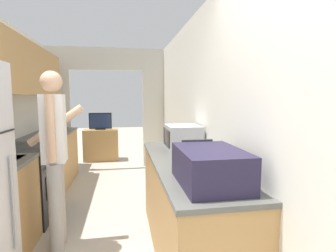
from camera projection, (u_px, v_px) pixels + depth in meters
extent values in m
cube|color=#B2844C|center=(18.00, 67.00, 3.41)|extent=(0.32, 3.20, 0.71)
cube|color=silver|center=(207.00, 120.00, 2.87)|extent=(0.06, 6.88, 2.50)
cube|color=silver|center=(54.00, 121.00, 5.32)|extent=(0.65, 0.06, 2.05)
cube|color=silver|center=(158.00, 119.00, 5.68)|extent=(0.65, 0.06, 2.05)
cube|color=silver|center=(106.00, 59.00, 5.36)|extent=(2.78, 0.06, 0.45)
cube|color=#B2844C|center=(51.00, 161.00, 4.37)|extent=(0.60, 1.63, 0.87)
cube|color=#565651|center=(50.00, 134.00, 4.32)|extent=(0.62, 1.64, 0.03)
cube|color=#B2844C|center=(186.00, 210.00, 2.48)|extent=(0.60, 2.04, 0.87)
cube|color=#565651|center=(187.00, 163.00, 2.43)|extent=(0.62, 2.06, 0.03)
cylinder|color=#99999E|center=(13.00, 203.00, 1.90)|extent=(0.02, 0.02, 0.70)
cube|color=black|center=(25.00, 183.00, 3.19)|extent=(0.62, 0.78, 0.91)
cube|color=black|center=(52.00, 182.00, 3.24)|extent=(0.01, 0.53, 0.27)
cylinder|color=#B7B7BC|center=(53.00, 164.00, 3.22)|extent=(0.02, 0.63, 0.02)
cylinder|color=#232328|center=(29.00, 149.00, 2.99)|extent=(0.16, 0.16, 0.01)
cylinder|color=#232328|center=(38.00, 144.00, 3.33)|extent=(0.16, 0.16, 0.01)
cylinder|color=#232328|center=(5.00, 150.00, 2.95)|extent=(0.16, 0.16, 0.01)
cylinder|color=#232328|center=(17.00, 145.00, 3.28)|extent=(0.16, 0.16, 0.01)
cylinder|color=#9E9E9E|center=(56.00, 208.00, 2.52)|extent=(0.14, 0.14, 0.87)
cylinder|color=#9E9E9E|center=(59.00, 201.00, 2.68)|extent=(0.14, 0.14, 0.87)
cube|color=white|center=(53.00, 129.00, 2.51)|extent=(0.22, 0.22, 0.65)
cylinder|color=#DBAD89|center=(50.00, 129.00, 2.37)|extent=(0.09, 0.09, 0.62)
cylinder|color=#DBAD89|center=(56.00, 125.00, 2.65)|extent=(0.56, 0.12, 0.42)
sphere|color=#DBAD89|center=(51.00, 81.00, 2.46)|extent=(0.20, 0.20, 0.20)
cube|color=#231E38|center=(210.00, 173.00, 1.78)|extent=(0.41, 0.60, 0.16)
cube|color=#231E38|center=(210.00, 155.00, 1.77)|extent=(0.41, 0.60, 0.09)
cube|color=#2D2D33|center=(197.00, 146.00, 2.08)|extent=(0.25, 0.02, 0.10)
cube|color=#B7B7BC|center=(183.00, 137.00, 2.98)|extent=(0.37, 0.45, 0.27)
cube|color=black|center=(167.00, 138.00, 2.91)|extent=(0.01, 0.27, 0.18)
cube|color=#38383D|center=(165.00, 136.00, 3.10)|extent=(0.01, 0.09, 0.20)
cube|color=#B2844C|center=(101.00, 145.00, 6.22)|extent=(0.79, 0.42, 0.74)
cube|color=black|center=(101.00, 129.00, 6.14)|extent=(0.23, 0.16, 0.02)
cube|color=black|center=(100.00, 121.00, 6.12)|extent=(0.52, 0.04, 0.37)
cube|color=navy|center=(100.00, 121.00, 6.10)|extent=(0.48, 0.01, 0.33)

